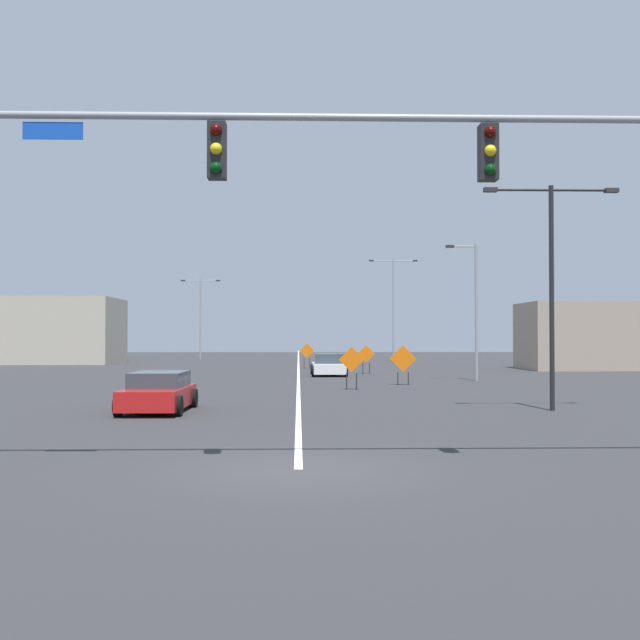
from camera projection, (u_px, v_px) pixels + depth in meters
The scene contains 15 objects.
ground at pixel (299, 469), 14.19m from camera, with size 202.80×202.80×0.00m, color #2D2D30.
road_centre_stripe at pixel (298, 363), 70.49m from camera, with size 0.16×112.67×0.01m.
traffic_signal_assembly at pixel (479, 181), 14.38m from camera, with size 15.27×0.44×6.98m.
street_lamp_far_right at pixel (200, 312), 79.82m from camera, with size 4.05×0.24×8.33m.
street_lamp_mid_right at pixel (393, 301), 73.46m from camera, with size 4.62×0.24×9.78m.
street_lamp_near_right at pixel (552, 273), 25.41m from camera, with size 4.48×0.24×7.43m.
street_lamp_mid_left at pixel (474, 305), 42.10m from camera, with size 1.74×0.24×7.50m.
construction_sign_right_shoulder at pixel (366, 356), 49.83m from camera, with size 1.13×0.10×1.86m.
construction_sign_median_far at pixel (352, 362), 35.13m from camera, with size 1.16×0.24×1.97m.
construction_sign_right_lane at pixel (307, 352), 57.77m from camera, with size 1.11×0.07×1.90m.
construction_sign_median_near at pixel (403, 360), 38.51m from camera, with size 1.34×0.07×1.99m.
car_white_near at pixel (329, 365), 47.67m from camera, with size 2.19×4.50×1.36m.
car_red_mid at pixel (159, 392), 25.07m from camera, with size 2.12×4.31×1.28m.
roadside_building_east at pixel (586, 336), 56.25m from camera, with size 9.05×6.14×4.88m.
roadside_building_west at pixel (52, 331), 68.94m from camera, with size 11.64×8.47×5.82m.
Camera 1 is at (-0.00, -14.25, 2.46)m, focal length 43.30 mm.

